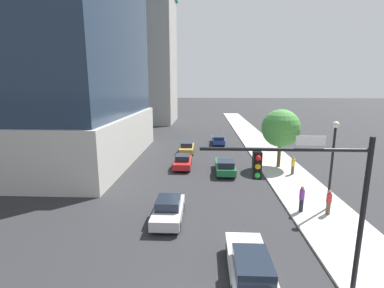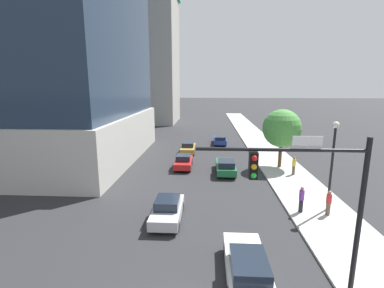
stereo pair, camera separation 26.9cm
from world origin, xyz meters
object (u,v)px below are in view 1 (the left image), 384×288
at_px(car_gold, 187,148).
at_px(pedestrian_red_shirt, 329,202).
at_px(car_red, 183,161).
at_px(car_silver, 169,210).
at_px(car_blue, 218,139).
at_px(pedestrian_yellow_shirt, 293,165).
at_px(car_white, 250,265).
at_px(street_tree, 281,128).
at_px(car_green, 225,166).
at_px(construction_building, 145,47).
at_px(pedestrian_purple_shirt, 302,199).
at_px(traffic_light_pole, 315,187).
at_px(street_lamp, 333,153).

bearing_deg(car_gold, pedestrian_red_shirt, -58.97).
bearing_deg(car_red, car_silver, -90.00).
height_order(car_blue, pedestrian_yellow_shirt, pedestrian_yellow_shirt).
bearing_deg(car_red, car_white, -75.95).
distance_m(street_tree, car_red, 10.76).
bearing_deg(car_green, construction_building, 111.60).
xyz_separation_m(construction_building, pedestrian_red_shirt, (22.17, -49.46, -16.31)).
xyz_separation_m(car_silver, car_white, (4.35, -5.60, 0.06)).
bearing_deg(car_silver, car_red, 90.00).
xyz_separation_m(pedestrian_yellow_shirt, pedestrian_purple_shirt, (-1.94, -8.29, 0.02)).
bearing_deg(traffic_light_pole, pedestrian_red_shirt, 61.37).
bearing_deg(traffic_light_pole, car_blue, 94.09).
height_order(street_tree, pedestrian_purple_shirt, street_tree).
distance_m(street_lamp, street_tree, 10.40).
bearing_deg(pedestrian_yellow_shirt, car_blue, 113.69).
bearing_deg(car_white, pedestrian_yellow_shirt, 66.92).
bearing_deg(street_tree, construction_building, 119.65).
xyz_separation_m(street_lamp, car_white, (-6.54, -7.46, -3.37)).
distance_m(street_tree, pedestrian_yellow_shirt, 4.18).
distance_m(car_gold, pedestrian_yellow_shirt, 14.04).
relative_size(street_lamp, pedestrian_purple_shirt, 3.41).
bearing_deg(car_silver, street_tree, 50.33).
height_order(street_tree, car_gold, street_tree).
bearing_deg(car_blue, car_green, -90.00).
relative_size(street_tree, car_white, 1.34).
xyz_separation_m(pedestrian_red_shirt, pedestrian_yellow_shirt, (0.28, 8.63, 0.05)).
bearing_deg(pedestrian_purple_shirt, pedestrian_red_shirt, -11.51).
xyz_separation_m(construction_building, pedestrian_yellow_shirt, (22.45, -40.83, -16.26)).
height_order(pedestrian_red_shirt, pedestrian_yellow_shirt, pedestrian_yellow_shirt).
bearing_deg(construction_building, car_gold, -69.99).
height_order(construction_building, traffic_light_pole, construction_building).
distance_m(street_lamp, car_red, 15.11).
xyz_separation_m(car_blue, car_red, (-4.35, -12.67, 0.01)).
relative_size(car_gold, car_silver, 1.06).
height_order(street_tree, car_white, street_tree).
bearing_deg(car_silver, pedestrian_yellow_shirt, 41.65).
distance_m(traffic_light_pole, pedestrian_red_shirt, 9.17).
bearing_deg(pedestrian_red_shirt, car_blue, 104.86).
xyz_separation_m(street_tree, pedestrian_yellow_shirt, (0.69, -2.59, -3.20)).
xyz_separation_m(car_silver, pedestrian_yellow_shirt, (10.84, 9.64, 0.35)).
relative_size(car_red, pedestrian_purple_shirt, 2.32).
distance_m(car_silver, car_blue, 24.82).
height_order(car_silver, car_white, car_white).
relative_size(construction_building, car_silver, 9.13).
height_order(street_tree, pedestrian_yellow_shirt, street_tree).
relative_size(construction_building, pedestrian_yellow_shirt, 22.22).
xyz_separation_m(car_green, pedestrian_yellow_shirt, (6.49, -0.51, 0.32)).
relative_size(traffic_light_pole, car_blue, 1.37).
relative_size(construction_building, car_white, 8.63).
bearing_deg(car_blue, car_silver, -100.08).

